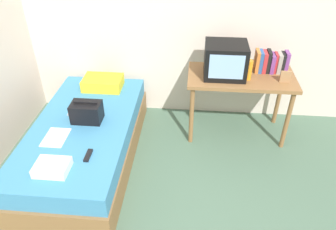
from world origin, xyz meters
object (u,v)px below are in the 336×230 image
at_px(tv, 225,60).
at_px(folded_towel, 52,167).
at_px(handbag, 87,112).
at_px(water_bottle, 249,70).
at_px(bed, 85,142).
at_px(desk, 240,83).
at_px(pillow, 103,83).
at_px(book_row, 271,62).
at_px(remote_dark, 88,155).
at_px(picture_frame, 286,77).
at_px(magazine, 56,137).
at_px(remote_silver, 72,111).

xyz_separation_m(tv, folded_towel, (-1.46, -1.31, -0.43)).
bearing_deg(handbag, folded_towel, -96.10).
bearing_deg(water_bottle, folded_towel, -143.84).
relative_size(bed, desk, 1.72).
height_order(water_bottle, pillow, water_bottle).
xyz_separation_m(book_row, handbag, (-1.89, -0.71, -0.30)).
xyz_separation_m(book_row, remote_dark, (-1.73, -1.25, -0.39)).
bearing_deg(book_row, handbag, -159.30).
bearing_deg(remote_dark, picture_frame, 28.71).
bearing_deg(book_row, remote_dark, -144.04).
height_order(remote_dark, folded_towel, folded_towel).
xyz_separation_m(picture_frame, handbag, (-2.01, -0.47, -0.25)).
relative_size(desk, magazine, 4.00).
height_order(tv, book_row, tv).
bearing_deg(desk, handbag, -159.66).
height_order(water_bottle, remote_silver, water_bottle).
height_order(bed, remote_silver, remote_silver).
bearing_deg(pillow, magazine, -102.06).
xyz_separation_m(desk, picture_frame, (0.43, -0.11, 0.16)).
bearing_deg(tv, desk, 3.65).
xyz_separation_m(book_row, remote_silver, (-2.11, -0.59, -0.39)).
xyz_separation_m(remote_dark, folded_towel, (-0.24, -0.20, 0.03)).
bearing_deg(pillow, desk, -3.22).
bearing_deg(book_row, bed, -158.39).
xyz_separation_m(book_row, magazine, (-2.11, -1.02, -0.39)).
relative_size(pillow, magazine, 1.56).
bearing_deg(bed, folded_towel, -92.62).
distance_m(pillow, remote_dark, 1.23).
bearing_deg(handbag, bed, -131.85).
bearing_deg(tv, picture_frame, -8.99).
bearing_deg(pillow, bed, -92.83).
bearing_deg(remote_dark, book_row, 35.96).
xyz_separation_m(tv, water_bottle, (0.25, -0.07, -0.07)).
bearing_deg(remote_silver, folded_towel, -81.11).
relative_size(magazine, remote_silver, 2.01).
height_order(tv, pillow, tv).
distance_m(picture_frame, pillow, 2.05).
distance_m(book_row, remote_dark, 2.17).
relative_size(bed, picture_frame, 15.92).
bearing_deg(water_bottle, pillow, 174.20).
bearing_deg(magazine, pillow, 77.94).
relative_size(tv, remote_dark, 2.82).
distance_m(water_bottle, remote_dark, 1.84).
relative_size(picture_frame, pillow, 0.28).
distance_m(desk, water_bottle, 0.23).
bearing_deg(handbag, book_row, 20.70).
bearing_deg(tv, pillow, 175.83).
xyz_separation_m(remote_dark, remote_silver, (-0.38, 0.66, 0.00)).
distance_m(handbag, remote_dark, 0.57).
bearing_deg(magazine, book_row, 25.85).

